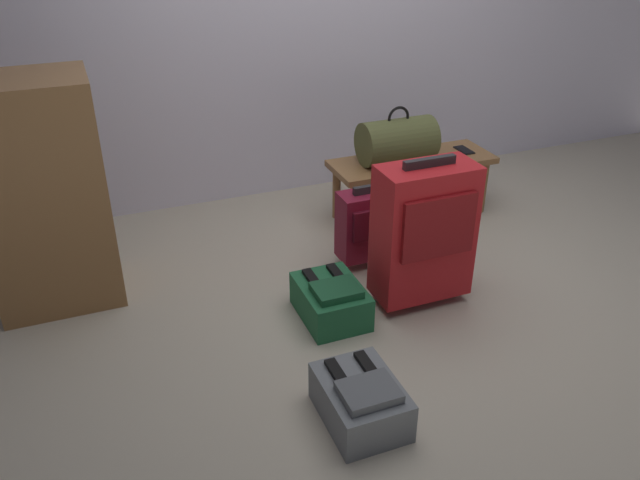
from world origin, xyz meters
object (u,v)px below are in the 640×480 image
object	(u,v)px
bench	(412,168)
cell_phone	(464,150)
backpack_grey	(361,400)
side_cabinet	(44,196)
suitcase_upright_red	(424,231)
duffel_bag_olive	(397,141)
backpack_green	(331,300)
suitcase_small_burgundy	(368,224)

from	to	relation	value
bench	cell_phone	xyz separation A→B (m)	(0.36, 0.01, 0.06)
backpack_grey	side_cabinet	bearing A→B (deg)	127.33
side_cabinet	cell_phone	bearing A→B (deg)	4.21
bench	backpack_grey	bearing A→B (deg)	-124.38
bench	suitcase_upright_red	world-z (taller)	suitcase_upright_red
cell_phone	suitcase_upright_red	distance (m)	1.17
duffel_bag_olive	suitcase_upright_red	world-z (taller)	suitcase_upright_red
bench	duffel_bag_olive	xyz separation A→B (m)	(-0.11, 0.00, 0.19)
bench	duffel_bag_olive	world-z (taller)	duffel_bag_olive
backpack_green	backpack_grey	bearing A→B (deg)	-102.94
bench	suitcase_upright_red	distance (m)	0.96
cell_phone	backpack_green	bearing A→B (deg)	-145.77
duffel_bag_olive	backpack_green	size ratio (longest dim) A/B	1.16
side_cabinet	backpack_grey	bearing A→B (deg)	-52.67
side_cabinet	suitcase_small_burgundy	bearing A→B (deg)	-10.14
duffel_bag_olive	suitcase_small_burgundy	distance (m)	0.65
suitcase_upright_red	cell_phone	bearing A→B (deg)	48.08
cell_phone	suitcase_upright_red	size ratio (longest dim) A/B	0.19
cell_phone	backpack_green	size ratio (longest dim) A/B	0.38
suitcase_small_burgundy	backpack_grey	size ratio (longest dim) A/B	1.21
suitcase_upright_red	side_cabinet	distance (m)	1.78
suitcase_small_burgundy	bench	bearing A→B (deg)	41.81
suitcase_small_burgundy	backpack_grey	world-z (taller)	suitcase_small_burgundy
cell_phone	bench	bearing A→B (deg)	-179.21
bench	backpack_grey	distance (m)	1.84
duffel_bag_olive	side_cabinet	bearing A→B (deg)	-174.90
backpack_grey	side_cabinet	xyz separation A→B (m)	(-1.02, 1.34, 0.46)
suitcase_upright_red	suitcase_small_burgundy	world-z (taller)	suitcase_upright_red
cell_phone	side_cabinet	bearing A→B (deg)	-175.79
cell_phone	duffel_bag_olive	bearing A→B (deg)	-179.39
side_cabinet	bench	bearing A→B (deg)	4.82
bench	side_cabinet	xyz separation A→B (m)	(-2.05, -0.17, 0.24)
bench	suitcase_small_burgundy	size ratio (longest dim) A/B	2.17
bench	cell_phone	world-z (taller)	cell_phone
suitcase_upright_red	suitcase_small_burgundy	size ratio (longest dim) A/B	1.63
suitcase_upright_red	bench	bearing A→B (deg)	64.26
cell_phone	side_cabinet	size ratio (longest dim) A/B	0.13
backpack_grey	duffel_bag_olive	bearing A→B (deg)	58.66
suitcase_upright_red	backpack_grey	distance (m)	0.93
cell_phone	suitcase_small_burgundy	world-z (taller)	suitcase_small_burgundy
cell_phone	backpack_grey	world-z (taller)	cell_phone
duffel_bag_olive	backpack_grey	size ratio (longest dim) A/B	1.16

